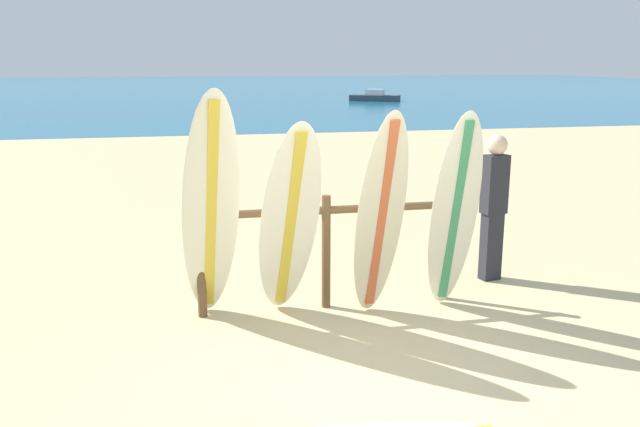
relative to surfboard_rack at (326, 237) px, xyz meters
The scene contains 9 objects.
ground_plane 1.85m from the surfboard_rack, 84.93° to the right, with size 120.00×120.00×0.00m, color #CCB784.
ocean_water 56.32m from the surfboard_rack, 89.85° to the left, with size 120.00×80.00×0.01m, color #196B93.
surfboard_rack is the anchor object (origin of this frame).
surfboard_leaning_far_left 1.25m from the surfboard_rack, 167.34° to the right, with size 0.64×0.98×2.29m.
surfboard_leaning_left 0.60m from the surfboard_rack, 142.08° to the right, with size 0.67×1.00×2.01m.
surfboard_leaning_center_left 0.67m from the surfboard_rack, 43.31° to the right, with size 0.58×0.65×2.08m.
surfboard_leaning_center 1.30m from the surfboard_rack, 19.03° to the right, with size 0.51×0.67×2.07m.
beachgoer_standing 2.12m from the surfboard_rack, 12.88° to the left, with size 0.30×0.23×1.69m.
small_boat_offshore 34.95m from the surfboard_rack, 72.56° to the left, with size 3.15×2.38×0.71m.
Camera 1 is at (-1.54, -4.58, 2.50)m, focal length 36.90 mm.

